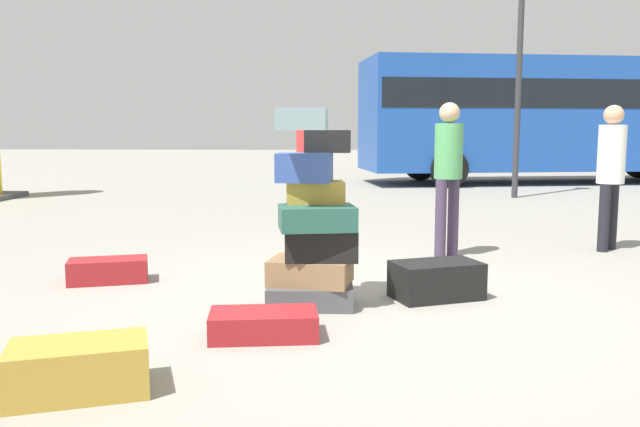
{
  "coord_description": "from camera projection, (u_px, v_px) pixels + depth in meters",
  "views": [
    {
      "loc": [
        -0.05,
        -5.31,
        1.38
      ],
      "look_at": [
        -0.39,
        1.24,
        0.54
      ],
      "focal_mm": 36.89,
      "sensor_mm": 36.0,
      "label": 1
    }
  ],
  "objects": [
    {
      "name": "suitcase_maroon_foreground_near",
      "position": [
        108.0,
        270.0,
        5.97
      ],
      "size": [
        0.76,
        0.53,
        0.21
      ],
      "primitive_type": "cube",
      "rotation": [
        0.0,
        0.0,
        0.29
      ],
      "color": "maroon",
      "rests_on": "ground"
    },
    {
      "name": "lamp_post",
      "position": [
        522.0,
        5.0,
        12.93
      ],
      "size": [
        0.36,
        0.36,
        5.81
      ],
      "color": "#333338",
      "rests_on": "ground"
    },
    {
      "name": "parked_bus",
      "position": [
        556.0,
        112.0,
        17.07
      ],
      "size": [
        10.28,
        4.2,
        3.15
      ],
      "rotation": [
        0.0,
        0.0,
        0.17
      ],
      "color": "#1E4CA5",
      "rests_on": "ground"
    },
    {
      "name": "suitcase_black_left_side",
      "position": [
        436.0,
        280.0,
        5.39
      ],
      "size": [
        0.81,
        0.65,
        0.3
      ],
      "primitive_type": "cube",
      "rotation": [
        0.0,
        0.0,
        0.38
      ],
      "color": "black",
      "rests_on": "ground"
    },
    {
      "name": "person_tourist_with_camera",
      "position": [
        448.0,
        165.0,
        7.02
      ],
      "size": [
        0.3,
        0.3,
        1.66
      ],
      "rotation": [
        0.0,
        0.0,
        -2.36
      ],
      "color": "#3F334C",
      "rests_on": "ground"
    },
    {
      "name": "suitcase_tower",
      "position": [
        314.0,
        232.0,
        5.11
      ],
      "size": [
        0.72,
        0.71,
        1.53
      ],
      "color": "#4C4C51",
      "rests_on": "ground"
    },
    {
      "name": "suitcase_maroon_foreground_far",
      "position": [
        264.0,
        324.0,
        4.38
      ],
      "size": [
        0.76,
        0.47,
        0.18
      ],
      "primitive_type": "cube",
      "rotation": [
        0.0,
        0.0,
        0.13
      ],
      "color": "maroon",
      "rests_on": "ground"
    },
    {
      "name": "person_bearded_onlooker",
      "position": [
        305.0,
        155.0,
        10.8
      ],
      "size": [
        0.3,
        0.34,
        1.61
      ],
      "rotation": [
        0.0,
        0.0,
        -1.64
      ],
      "color": "black",
      "rests_on": "ground"
    },
    {
      "name": "suitcase_tan_behind_tower",
      "position": [
        79.0,
        368.0,
        3.44
      ],
      "size": [
        0.8,
        0.61,
        0.27
      ],
      "primitive_type": "cube",
      "rotation": [
        0.0,
        0.0,
        0.34
      ],
      "color": "#B28C33",
      "rests_on": "ground"
    },
    {
      "name": "ground_plane",
      "position": [
        359.0,
        297.0,
        5.43
      ],
      "size": [
        80.0,
        80.0,
        0.0
      ],
      "primitive_type": "plane",
      "color": "gray"
    },
    {
      "name": "person_passerby_in_red",
      "position": [
        611.0,
        165.0,
        7.43
      ],
      "size": [
        0.3,
        0.3,
        1.65
      ],
      "rotation": [
        0.0,
        0.0,
        -2.33
      ],
      "color": "black",
      "rests_on": "ground"
    }
  ]
}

